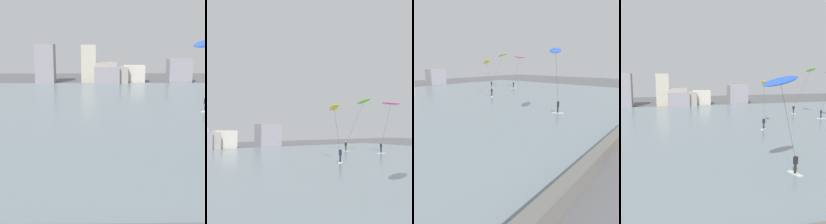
# 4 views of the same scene
# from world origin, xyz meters

# --- Properties ---
(water_bay) EXTENTS (84.00, 52.00, 0.10)m
(water_bay) POSITION_xyz_m (0.00, 29.94, 0.05)
(water_bay) COLOR gray
(water_bay) RESTS_ON ground
(kitesurfer_pink) EXTENTS (2.07, 3.89, 8.20)m
(kitesurfer_pink) POSITION_xyz_m (24.20, 32.16, 7.34)
(kitesurfer_pink) COLOR silver
(kitesurfer_pink) RESTS_ON water_bay
(kitesurfer_lime) EXTENTS (2.84, 5.12, 8.87)m
(kitesurfer_lime) POSITION_xyz_m (23.06, 37.16, 7.85)
(kitesurfer_lime) COLOR silver
(kitesurfer_lime) RESTS_ON water_bay
(kitesurfer_yellow) EXTENTS (2.20, 4.12, 7.04)m
(kitesurfer_yellow) POSITION_xyz_m (11.38, 29.57, 5.81)
(kitesurfer_yellow) COLOR silver
(kitesurfer_yellow) RESTS_ON water_bay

